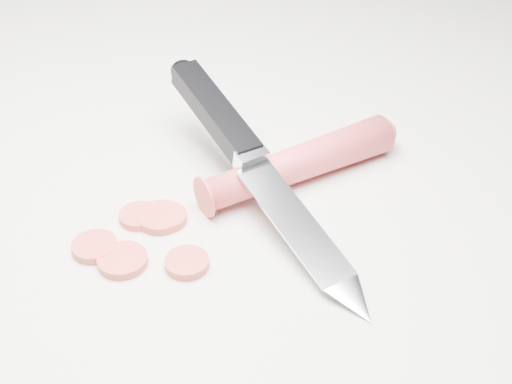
% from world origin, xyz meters
% --- Properties ---
extents(ground, '(2.40, 2.40, 0.00)m').
position_xyz_m(ground, '(0.00, 0.00, 0.00)').
color(ground, silver).
rests_on(ground, ground).
extents(carrot, '(0.14, 0.16, 0.03)m').
position_xyz_m(carrot, '(0.06, 0.07, 0.02)').
color(carrot, '#D0353D').
rests_on(carrot, ground).
extents(carrot_slice_0, '(0.03, 0.03, 0.01)m').
position_xyz_m(carrot_slice_0, '(0.02, -0.06, 0.00)').
color(carrot_slice_0, red).
rests_on(carrot_slice_0, ground).
extents(carrot_slice_1, '(0.04, 0.04, 0.01)m').
position_xyz_m(carrot_slice_1, '(-0.02, -0.02, 0.00)').
color(carrot_slice_1, red).
rests_on(carrot_slice_1, ground).
extents(carrot_slice_2, '(0.04, 0.04, 0.01)m').
position_xyz_m(carrot_slice_2, '(-0.03, -0.07, 0.00)').
color(carrot_slice_2, red).
rests_on(carrot_slice_2, ground).
extents(carrot_slice_3, '(0.03, 0.03, 0.01)m').
position_xyz_m(carrot_slice_3, '(-0.04, -0.02, 0.00)').
color(carrot_slice_3, red).
rests_on(carrot_slice_3, ground).
extents(carrot_slice_4, '(0.03, 0.03, 0.01)m').
position_xyz_m(carrot_slice_4, '(-0.02, -0.02, 0.00)').
color(carrot_slice_4, red).
rests_on(carrot_slice_4, ground).
extents(carrot_slice_5, '(0.03, 0.03, 0.01)m').
position_xyz_m(carrot_slice_5, '(-0.05, -0.07, 0.00)').
color(carrot_slice_5, red).
rests_on(carrot_slice_5, ground).
extents(kitchen_knife, '(0.25, 0.21, 0.07)m').
position_xyz_m(kitchen_knife, '(0.05, 0.02, 0.04)').
color(kitchen_knife, silver).
rests_on(kitchen_knife, ground).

